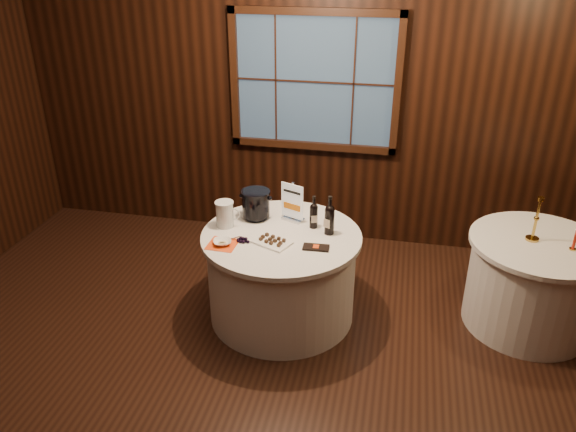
% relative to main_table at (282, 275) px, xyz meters
% --- Properties ---
extents(ground, '(6.00, 6.00, 0.00)m').
position_rel_main_table_xyz_m(ground, '(0.00, -1.00, -0.39)').
color(ground, black).
rests_on(ground, ground).
extents(back_wall, '(6.00, 0.10, 3.00)m').
position_rel_main_table_xyz_m(back_wall, '(0.00, 1.48, 1.16)').
color(back_wall, black).
rests_on(back_wall, ground).
extents(main_table, '(1.28, 1.28, 0.77)m').
position_rel_main_table_xyz_m(main_table, '(0.00, 0.00, 0.00)').
color(main_table, white).
rests_on(main_table, ground).
extents(side_table, '(1.08, 1.08, 0.77)m').
position_rel_main_table_xyz_m(side_table, '(2.00, 0.30, 0.00)').
color(side_table, white).
rests_on(side_table, ground).
extents(sign_stand, '(0.20, 0.16, 0.34)m').
position_rel_main_table_xyz_m(sign_stand, '(0.04, 0.26, 0.50)').
color(sign_stand, silver).
rests_on(sign_stand, main_table).
extents(port_bottle_left, '(0.07, 0.08, 0.28)m').
position_rel_main_table_xyz_m(port_bottle_left, '(0.23, 0.17, 0.50)').
color(port_bottle_left, black).
rests_on(port_bottle_left, main_table).
extents(port_bottle_right, '(0.08, 0.09, 0.32)m').
position_rel_main_table_xyz_m(port_bottle_right, '(0.37, 0.09, 0.52)').
color(port_bottle_right, black).
rests_on(port_bottle_right, main_table).
extents(ice_bucket, '(0.24, 0.24, 0.25)m').
position_rel_main_table_xyz_m(ice_bucket, '(-0.27, 0.24, 0.51)').
color(ice_bucket, black).
rests_on(ice_bucket, main_table).
extents(chocolate_plate, '(0.33, 0.29, 0.04)m').
position_rel_main_table_xyz_m(chocolate_plate, '(-0.04, -0.16, 0.40)').
color(chocolate_plate, white).
rests_on(chocolate_plate, main_table).
extents(chocolate_box, '(0.20, 0.11, 0.02)m').
position_rel_main_table_xyz_m(chocolate_box, '(0.31, -0.16, 0.39)').
color(chocolate_box, black).
rests_on(chocolate_box, main_table).
extents(grape_bunch, '(0.17, 0.08, 0.04)m').
position_rel_main_table_xyz_m(grape_bunch, '(-0.26, -0.18, 0.40)').
color(grape_bunch, black).
rests_on(grape_bunch, main_table).
extents(glass_pitcher, '(0.20, 0.15, 0.22)m').
position_rel_main_table_xyz_m(glass_pitcher, '(-0.48, 0.04, 0.49)').
color(glass_pitcher, silver).
rests_on(glass_pitcher, main_table).
extents(orange_napkin, '(0.23, 0.23, 0.00)m').
position_rel_main_table_xyz_m(orange_napkin, '(-0.41, -0.25, 0.38)').
color(orange_napkin, '#E04412').
rests_on(orange_napkin, main_table).
extents(cracker_bowl, '(0.18, 0.18, 0.03)m').
position_rel_main_table_xyz_m(cracker_bowl, '(-0.41, -0.25, 0.40)').
color(cracker_bowl, white).
rests_on(cracker_bowl, orange_napkin).
extents(brass_candlestick, '(0.10, 0.10, 0.36)m').
position_rel_main_table_xyz_m(brass_candlestick, '(1.93, 0.32, 0.51)').
color(brass_candlestick, '#B89039').
rests_on(brass_candlestick, side_table).
extents(red_candle, '(0.05, 0.05, 0.19)m').
position_rel_main_table_xyz_m(red_candle, '(2.20, 0.22, 0.46)').
color(red_candle, '#B89039').
rests_on(red_candle, side_table).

